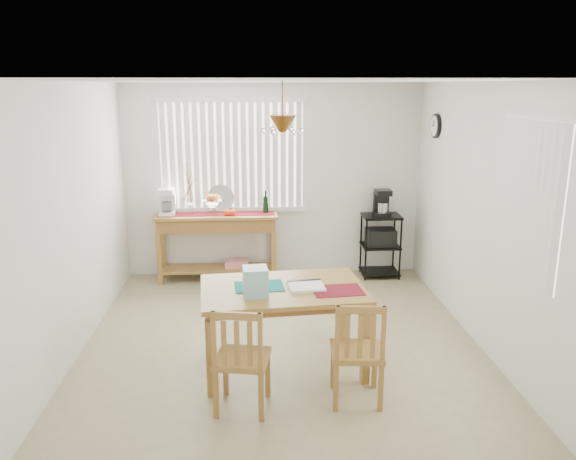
{
  "coord_description": "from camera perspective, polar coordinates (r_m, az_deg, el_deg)",
  "views": [
    {
      "loc": [
        -0.25,
        -5.29,
        2.56
      ],
      "look_at": [
        0.1,
        0.55,
        1.05
      ],
      "focal_mm": 35.0,
      "sensor_mm": 36.0,
      "label": 1
    }
  ],
  "objects": [
    {
      "name": "ground",
      "position": [
        5.89,
        -0.66,
        -11.36
      ],
      "size": [
        4.0,
        4.5,
        0.01
      ],
      "primitive_type": "cube",
      "color": "tan"
    },
    {
      "name": "room_shell",
      "position": [
        5.39,
        -0.69,
        5.18
      ],
      "size": [
        4.2,
        4.7,
        2.7
      ],
      "color": "white",
      "rests_on": "ground"
    },
    {
      "name": "sideboard",
      "position": [
        7.55,
        -7.14,
        -0.07
      ],
      "size": [
        1.61,
        0.45,
        0.9
      ],
      "color": "#A27636",
      "rests_on": "ground"
    },
    {
      "name": "sideboard_items",
      "position": [
        7.51,
        -9.3,
        2.68
      ],
      "size": [
        1.53,
        0.38,
        0.69
      ],
      "color": "maroon",
      "rests_on": "sideboard"
    },
    {
      "name": "wire_cart",
      "position": [
        7.76,
        9.38,
        -0.97
      ],
      "size": [
        0.51,
        0.41,
        0.86
      ],
      "color": "black",
      "rests_on": "ground"
    },
    {
      "name": "cart_items",
      "position": [
        7.65,
        9.52,
        2.71
      ],
      "size": [
        0.2,
        0.24,
        0.36
      ],
      "color": "black",
      "rests_on": "wire_cart"
    },
    {
      "name": "dining_table",
      "position": [
        5.14,
        -0.54,
        -6.8
      ],
      "size": [
        1.55,
        1.07,
        0.79
      ],
      "color": "#A27636",
      "rests_on": "ground"
    },
    {
      "name": "table_items",
      "position": [
        4.94,
        -1.99,
        -5.41
      ],
      "size": [
        1.17,
        0.5,
        0.25
      ],
      "color": "#167E79",
      "rests_on": "dining_table"
    },
    {
      "name": "chair_left",
      "position": [
        4.6,
        -4.78,
        -12.96
      ],
      "size": [
        0.49,
        0.49,
        0.91
      ],
      "color": "#A27636",
      "rests_on": "ground"
    },
    {
      "name": "chair_right",
      "position": [
        4.73,
        7.05,
        -12.23
      ],
      "size": [
        0.45,
        0.45,
        0.91
      ],
      "color": "#A27636",
      "rests_on": "ground"
    }
  ]
}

